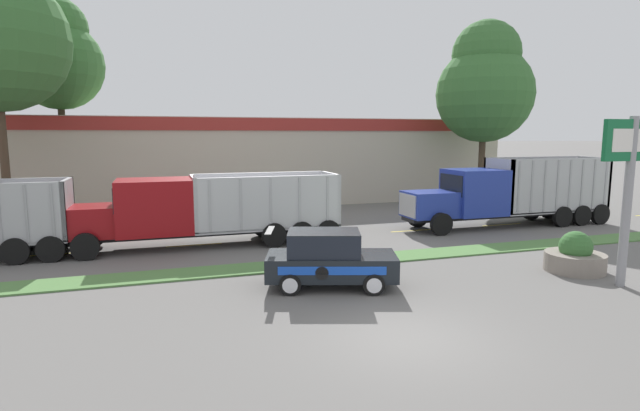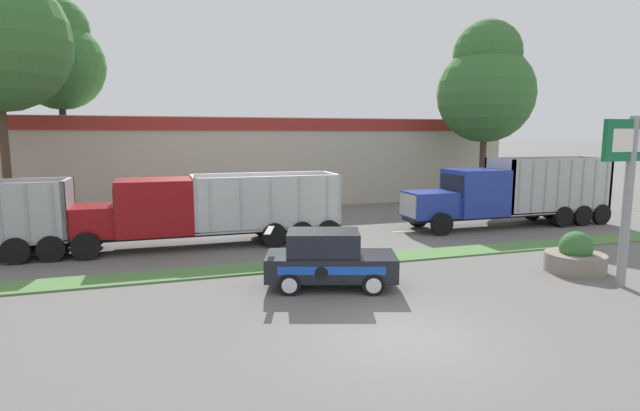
# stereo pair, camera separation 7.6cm
# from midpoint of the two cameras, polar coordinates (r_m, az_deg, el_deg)

# --- Properties ---
(ground_plane) EXTENTS (600.00, 600.00, 0.00)m
(ground_plane) POSITION_cam_midpoint_polar(r_m,az_deg,el_deg) (12.56, 9.80, -14.69)
(ground_plane) COLOR slate
(grass_verge) EXTENTS (120.00, 1.53, 0.06)m
(grass_verge) POSITION_cam_midpoint_polar(r_m,az_deg,el_deg) (18.93, -0.45, -6.61)
(grass_verge) COLOR #517F42
(grass_verge) RESTS_ON ground_plane
(centre_line_2) EXTENTS (2.40, 0.14, 0.01)m
(centre_line_2) POSITION_cam_midpoint_polar(r_m,az_deg,el_deg) (23.13, -27.56, -4.90)
(centre_line_2) COLOR yellow
(centre_line_2) RESTS_ON ground_plane
(centre_line_3) EXTENTS (2.40, 0.14, 0.01)m
(centre_line_3) POSITION_cam_midpoint_polar(r_m,az_deg,el_deg) (22.81, -14.04, -4.38)
(centre_line_3) COLOR yellow
(centre_line_3) RESTS_ON ground_plane
(centre_line_4) EXTENTS (2.40, 0.14, 0.01)m
(centre_line_4) POSITION_cam_midpoint_polar(r_m,az_deg,el_deg) (23.75, -0.91, -3.65)
(centre_line_4) COLOR yellow
(centre_line_4) RESTS_ON ground_plane
(centre_line_5) EXTENTS (2.40, 0.14, 0.01)m
(centre_line_5) POSITION_cam_midpoint_polar(r_m,az_deg,el_deg) (25.80, 10.66, -2.84)
(centre_line_5) COLOR yellow
(centre_line_5) RESTS_ON ground_plane
(centre_line_6) EXTENTS (2.40, 0.14, 0.01)m
(centre_line_6) POSITION_cam_midpoint_polar(r_m,az_deg,el_deg) (28.74, 20.18, -2.08)
(centre_line_6) COLOR yellow
(centre_line_6) RESTS_ON ground_plane
(centre_line_7) EXTENTS (2.40, 0.14, 0.01)m
(centre_line_7) POSITION_cam_midpoint_polar(r_m,az_deg,el_deg) (32.32, 27.76, -1.44)
(centre_line_7) COLOR yellow
(centre_line_7) RESTS_ON ground_plane
(dump_truck_mid) EXTENTS (11.72, 2.78, 3.19)m
(dump_truck_mid) POSITION_cam_midpoint_polar(r_m,az_deg,el_deg) (22.27, -15.31, -0.71)
(dump_truck_mid) COLOR black
(dump_truck_mid) RESTS_ON ground_plane
(dump_truck_trail) EXTENTS (11.73, 2.62, 3.61)m
(dump_truck_trail) POSITION_cam_midpoint_polar(r_m,az_deg,el_deg) (27.75, 19.44, 0.99)
(dump_truck_trail) COLOR black
(dump_truck_trail) RESTS_ON ground_plane
(rally_car) EXTENTS (4.43, 2.92, 1.86)m
(rally_car) POSITION_cam_midpoint_polar(r_m,az_deg,el_deg) (15.93, 1.11, -6.13)
(rally_car) COLOR black
(rally_car) RESTS_ON ground_plane
(store_sign_post) EXTENTS (2.25, 0.28, 5.41)m
(store_sign_post) POSITION_cam_midpoint_polar(r_m,az_deg,el_deg) (18.38, 32.04, 3.48)
(store_sign_post) COLOR gray
(store_sign_post) RESTS_ON ground_plane
(stone_planter) EXTENTS (2.05, 2.05, 1.45)m
(stone_planter) POSITION_cam_midpoint_polar(r_m,az_deg,el_deg) (20.03, 27.25, -5.27)
(stone_planter) COLOR gray
(stone_planter) RESTS_ON ground_plane
(store_building_backdrop) EXTENTS (38.60, 12.10, 5.95)m
(store_building_backdrop) POSITION_cam_midpoint_polar(r_m,az_deg,el_deg) (38.65, -9.76, 5.23)
(store_building_backdrop) COLOR #BCB29E
(store_building_backdrop) RESTS_ON ground_plane
(tree_behind_left) EXTENTS (5.22, 5.22, 12.84)m
(tree_behind_left) POSITION_cam_midpoint_polar(r_m,az_deg,el_deg) (34.40, -27.65, 14.86)
(tree_behind_left) COLOR #473828
(tree_behind_left) RESTS_ON ground_plane
(tree_behind_centre) EXTENTS (6.39, 6.39, 12.31)m
(tree_behind_centre) POSITION_cam_midpoint_polar(r_m,az_deg,el_deg) (35.86, 18.51, 13.00)
(tree_behind_centre) COLOR #473828
(tree_behind_centre) RESTS_ON ground_plane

